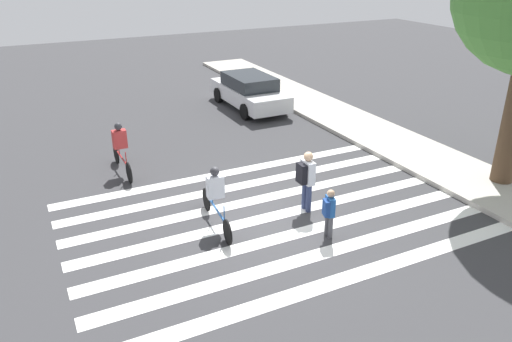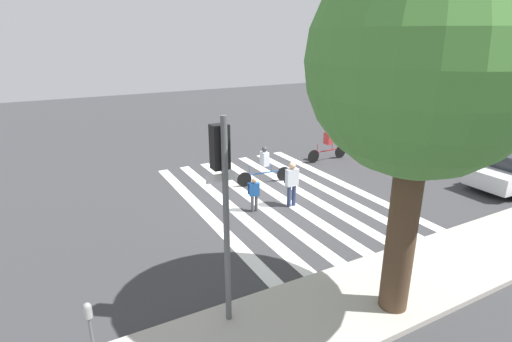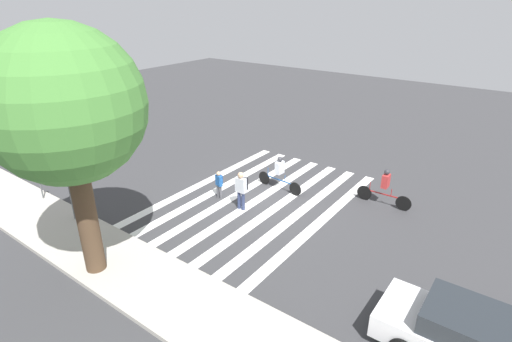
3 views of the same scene
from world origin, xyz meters
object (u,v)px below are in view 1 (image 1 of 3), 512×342
(pedestrian_adult_tall_backpack, at_px, (306,177))
(cyclist_near_curb, at_px, (120,146))
(pedestrian_child_with_backpack, at_px, (329,210))
(car_parked_far_curb, at_px, (249,91))
(cyclist_far_lane, at_px, (216,194))

(pedestrian_adult_tall_backpack, distance_m, cyclist_near_curb, 5.81)
(pedestrian_child_with_backpack, relative_size, cyclist_near_curb, 0.54)
(pedestrian_adult_tall_backpack, relative_size, car_parked_far_curb, 0.36)
(pedestrian_child_with_backpack, bearing_deg, cyclist_far_lane, -110.97)
(pedestrian_adult_tall_backpack, distance_m, car_parked_far_curb, 9.35)
(pedestrian_child_with_backpack, relative_size, cyclist_far_lane, 0.52)
(pedestrian_adult_tall_backpack, relative_size, pedestrian_child_with_backpack, 1.33)
(cyclist_far_lane, xyz_separation_m, car_parked_far_curb, (-8.68, 5.06, -0.13))
(cyclist_near_curb, bearing_deg, pedestrian_adult_tall_backpack, 38.53)
(pedestrian_child_with_backpack, distance_m, cyclist_far_lane, 2.69)
(pedestrian_adult_tall_backpack, height_order, cyclist_far_lane, pedestrian_adult_tall_backpack)
(car_parked_far_curb, bearing_deg, pedestrian_child_with_backpack, -15.79)
(pedestrian_adult_tall_backpack, xyz_separation_m, cyclist_far_lane, (-0.27, -2.36, -0.09))
(car_parked_far_curb, bearing_deg, cyclist_near_curb, -55.07)
(pedestrian_adult_tall_backpack, xyz_separation_m, cyclist_near_curb, (-4.49, -3.68, -0.09))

